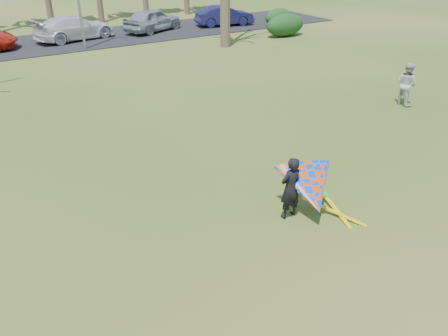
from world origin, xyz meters
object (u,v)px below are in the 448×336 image
car_4 (153,20)px  pedestrian_a (407,84)px  car_5 (224,16)px  car_3 (74,28)px  kite_flyer (309,188)px

car_4 → pedestrian_a: (2.70, -20.33, 0.02)m
car_4 → car_5: (5.78, -0.81, -0.07)m
car_3 → pedestrian_a: (8.45, -20.41, 0.05)m
car_4 → kite_flyer: size_ratio=2.02×
car_5 → kite_flyer: kite_flyer is taller
car_3 → car_5: 11.56m
car_4 → car_5: car_4 is taller
car_3 → kite_flyer: (-0.74, -24.66, -0.01)m
car_3 → car_4: car_4 is taller
car_5 → pedestrian_a: size_ratio=2.53×
car_3 → car_4: (5.75, -0.08, 0.03)m
car_4 → kite_flyer: bearing=140.3°
pedestrian_a → car_5: bearing=-5.7°
car_4 → kite_flyer: (-6.49, -24.58, -0.04)m
car_4 → car_5: size_ratio=1.06×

